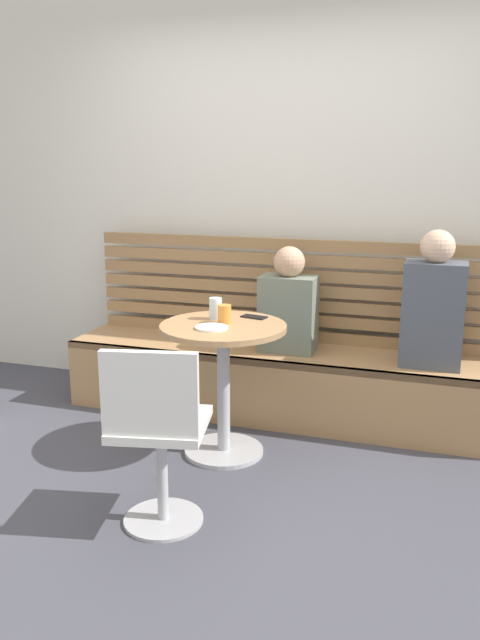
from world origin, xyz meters
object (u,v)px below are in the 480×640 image
object	(u,v)px
person_adult	(433,306)
cup_tumbler_orange	(225,314)
person_child_left	(288,305)
plate_small	(211,328)
phone_on_table	(254,317)
cafe_table	(223,364)
cup_glass_tall	(216,309)
booth_bench	(277,382)
white_chair	(157,431)

from	to	relation	value
person_adult	cup_tumbler_orange	xyz separation A→B (m)	(-1.06, -0.56, -0.00)
person_child_left	plate_small	size ratio (longest dim) A/B	3.83
person_child_left	phone_on_table	size ratio (longest dim) A/B	4.65
cup_tumbler_orange	phone_on_table	xyz separation A→B (m)	(0.11, 0.17, -0.05)
cafe_table	phone_on_table	distance (m)	0.32
cup_glass_tall	plate_small	xyz separation A→B (m)	(0.05, -0.20, -0.05)
person_child_left	phone_on_table	distance (m)	0.43
booth_bench	phone_on_table	xyz separation A→B (m)	(-0.02, -0.42, 0.52)
cafe_table	person_adult	distance (m)	1.23
booth_bench	phone_on_table	world-z (taller)	phone_on_table
booth_bench	cafe_table	size ratio (longest dim) A/B	3.65
cafe_table	person_adult	xyz separation A→B (m)	(1.05, 0.59, 0.27)
person_child_left	plate_small	xyz separation A→B (m)	(-0.23, -0.73, 0.02)
person_child_left	plate_small	world-z (taller)	person_child_left
cup_tumbler_orange	cup_glass_tall	world-z (taller)	cup_glass_tall
person_child_left	cup_tumbler_orange	distance (m)	0.63
cup_tumbler_orange	person_adult	bearing A→B (deg)	27.75
cup_glass_tall	person_child_left	bearing A→B (deg)	61.75
cup_glass_tall	booth_bench	bearing A→B (deg)	67.92
cafe_table	plate_small	world-z (taller)	plate_small
cafe_table	cup_tumbler_orange	bearing A→B (deg)	94.83
cafe_table	cup_tumbler_orange	distance (m)	0.27
person_child_left	white_chair	bearing A→B (deg)	-98.34
plate_small	phone_on_table	xyz separation A→B (m)	(0.14, 0.31, -0.00)
booth_bench	person_adult	xyz separation A→B (m)	(0.92, -0.04, 0.57)
cafe_table	plate_small	bearing A→B (deg)	-104.69
cup_glass_tall	phone_on_table	xyz separation A→B (m)	(0.19, 0.10, -0.06)
cafe_table	person_child_left	bearing A→B (deg)	72.02
cafe_table	person_child_left	world-z (taller)	person_child_left
cup_glass_tall	plate_small	size ratio (longest dim) A/B	0.71
person_adult	phone_on_table	size ratio (longest dim) A/B	5.58
cafe_table	plate_small	xyz separation A→B (m)	(-0.03, -0.10, 0.23)
booth_bench	cup_glass_tall	world-z (taller)	cup_glass_tall
cup_glass_tall	person_adult	bearing A→B (deg)	23.27
cup_tumbler_orange	phone_on_table	bearing A→B (deg)	56.75
person_child_left	person_adult	bearing A→B (deg)	-2.48
phone_on_table	person_child_left	bearing A→B (deg)	0.25
cup_glass_tall	plate_small	distance (m)	0.22
booth_bench	white_chair	world-z (taller)	white_chair
booth_bench	cup_tumbler_orange	bearing A→B (deg)	-102.91
person_child_left	plate_small	distance (m)	0.76
cup_tumbler_orange	plate_small	distance (m)	0.14
cafe_table	phone_on_table	xyz separation A→B (m)	(0.11, 0.20, 0.23)
white_chair	phone_on_table	world-z (taller)	white_chair
white_chair	cup_glass_tall	world-z (taller)	cup_glass_tall
white_chair	cup_tumbler_orange	distance (m)	0.90
person_adult	cup_tumbler_orange	world-z (taller)	person_adult
white_chair	plate_small	xyz separation A→B (m)	(-0.02, 0.71, 0.28)
booth_bench	person_child_left	xyz separation A→B (m)	(0.07, -0.00, 0.51)
person_child_left	cafe_table	bearing A→B (deg)	-107.98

